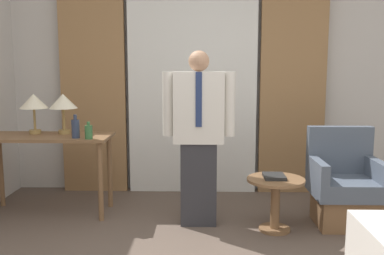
{
  "coord_description": "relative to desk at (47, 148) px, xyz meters",
  "views": [
    {
      "loc": [
        0.11,
        -2.43,
        1.48
      ],
      "look_at": [
        0.03,
        1.31,
        0.94
      ],
      "focal_mm": 40.0,
      "sensor_mm": 36.0,
      "label": 1
    }
  ],
  "objects": [
    {
      "name": "curtain_drape_left",
      "position": [
        0.28,
        0.8,
        0.61
      ],
      "size": [
        0.75,
        0.06,
        2.58
      ],
      "color": "#997047",
      "rests_on": "ground_plane"
    },
    {
      "name": "bottle_by_lamp",
      "position": [
        0.34,
        -0.15,
        0.22
      ],
      "size": [
        0.08,
        0.08,
        0.23
      ],
      "color": "#2D3851",
      "rests_on": "desk"
    },
    {
      "name": "curtain_sheer_center",
      "position": [
        1.44,
        0.8,
        0.61
      ],
      "size": [
        1.48,
        0.06,
        2.58
      ],
      "color": "white",
      "rests_on": "ground_plane"
    },
    {
      "name": "bottle_near_edge",
      "position": [
        0.48,
        -0.2,
        0.19
      ],
      "size": [
        0.07,
        0.07,
        0.16
      ],
      "color": "#336638",
      "rests_on": "desk"
    },
    {
      "name": "side_table",
      "position": [
        2.21,
        -0.42,
        -0.34
      ],
      "size": [
        0.52,
        0.52,
        0.48
      ],
      "color": "brown",
      "rests_on": "ground_plane"
    },
    {
      "name": "curtain_drape_right",
      "position": [
        2.59,
        0.8,
        0.61
      ],
      "size": [
        0.75,
        0.06,
        2.58
      ],
      "color": "#997047",
      "rests_on": "ground_plane"
    },
    {
      "name": "person",
      "position": [
        1.52,
        -0.27,
        0.2
      ],
      "size": [
        0.66,
        0.22,
        1.62
      ],
      "color": "#2D2D33",
      "rests_on": "ground_plane"
    },
    {
      "name": "desk",
      "position": [
        0.0,
        0.0,
        0.0
      ],
      "size": [
        1.28,
        0.54,
        0.8
      ],
      "color": "brown",
      "rests_on": "ground_plane"
    },
    {
      "name": "book",
      "position": [
        2.2,
        -0.4,
        -0.18
      ],
      "size": [
        0.19,
        0.23,
        0.03
      ],
      "color": "black",
      "rests_on": "side_table"
    },
    {
      "name": "wall_back",
      "position": [
        1.44,
        0.93,
        0.67
      ],
      "size": [
        10.0,
        0.06,
        2.7
      ],
      "color": "beige",
      "rests_on": "ground_plane"
    },
    {
      "name": "armchair",
      "position": [
        2.89,
        -0.24,
        -0.33
      ],
      "size": [
        0.62,
        0.56,
        0.91
      ],
      "color": "brown",
      "rests_on": "ground_plane"
    },
    {
      "name": "table_lamp_left",
      "position": [
        -0.15,
        0.11,
        0.44
      ],
      "size": [
        0.28,
        0.28,
        0.4
      ],
      "color": "#9E7F47",
      "rests_on": "desk"
    },
    {
      "name": "table_lamp_right",
      "position": [
        0.15,
        0.11,
        0.44
      ],
      "size": [
        0.28,
        0.28,
        0.4
      ],
      "color": "#9E7F47",
      "rests_on": "desk"
    }
  ]
}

